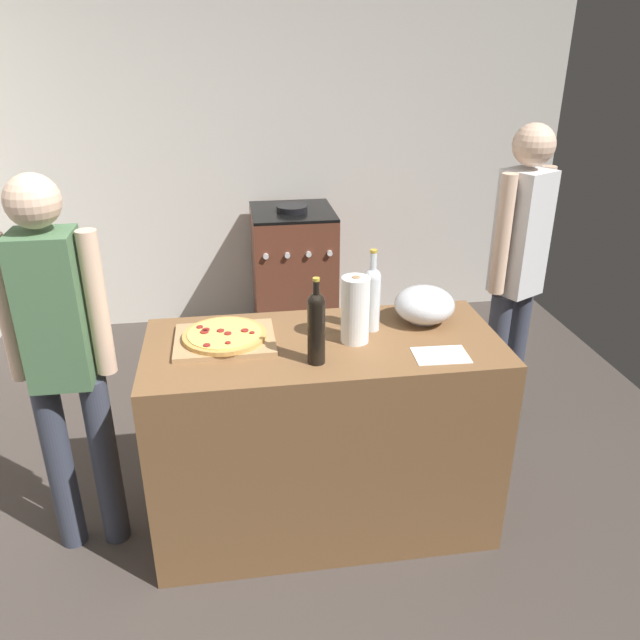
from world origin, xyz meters
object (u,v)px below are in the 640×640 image
(mixing_bowl, at_px, (424,305))
(paper_towel_roll, at_px, (355,310))
(person_in_stripes, at_px, (61,352))
(stove, at_px, (293,273))
(wine_bottle_green, at_px, (372,296))
(wine_bottle_amber, at_px, (316,325))
(pizza, at_px, (224,335))
(person_in_red, at_px, (517,268))

(mixing_bowl, distance_m, paper_towel_roll, 0.36)
(mixing_bowl, bearing_deg, person_in_stripes, -175.46)
(stove, xyz_separation_m, person_in_stripes, (-1.10, -1.96, 0.46))
(wine_bottle_green, bearing_deg, wine_bottle_amber, -136.47)
(pizza, height_order, stove, stove)
(mixing_bowl, xyz_separation_m, person_in_stripes, (-1.47, -0.12, -0.05))
(pizza, bearing_deg, person_in_stripes, -175.58)
(paper_towel_roll, distance_m, stove, 2.06)
(paper_towel_roll, relative_size, wine_bottle_amber, 0.81)
(wine_bottle_amber, bearing_deg, wine_bottle_green, 43.53)
(mixing_bowl, height_order, paper_towel_roll, paper_towel_roll)
(paper_towel_roll, height_order, wine_bottle_green, wine_bottle_green)
(paper_towel_roll, xyz_separation_m, person_in_stripes, (-1.14, 0.02, -0.11))
(paper_towel_roll, bearing_deg, mixing_bowl, 22.40)
(mixing_bowl, xyz_separation_m, person_in_red, (0.62, 0.44, -0.02))
(stove, relative_size, person_in_stripes, 0.60)
(mixing_bowl, relative_size, wine_bottle_green, 0.74)
(person_in_red, bearing_deg, wine_bottle_green, -150.96)
(wine_bottle_green, height_order, person_in_red, person_in_red)
(pizza, bearing_deg, wine_bottle_amber, -33.29)
(mixing_bowl, distance_m, person_in_stripes, 1.47)
(mixing_bowl, xyz_separation_m, paper_towel_roll, (-0.33, -0.14, 0.06))
(paper_towel_roll, distance_m, wine_bottle_amber, 0.24)
(wine_bottle_green, xyz_separation_m, person_in_stripes, (-1.23, -0.08, -0.12))
(paper_towel_roll, distance_m, person_in_red, 1.12)
(pizza, bearing_deg, person_in_red, 19.12)
(pizza, xyz_separation_m, mixing_bowl, (0.85, 0.07, 0.05))
(person_in_stripes, bearing_deg, pizza, 4.42)
(pizza, relative_size, paper_towel_roll, 1.21)
(pizza, xyz_separation_m, person_in_red, (1.47, 0.51, 0.02))
(mixing_bowl, height_order, stove, mixing_bowl)
(wine_bottle_green, height_order, person_in_stripes, person_in_stripes)
(mixing_bowl, distance_m, wine_bottle_amber, 0.59)
(pizza, relative_size, wine_bottle_green, 0.96)
(paper_towel_roll, relative_size, stove, 0.29)
(stove, height_order, person_in_red, person_in_red)
(pizza, xyz_separation_m, person_in_stripes, (-0.62, -0.05, -0.00))
(wine_bottle_amber, xyz_separation_m, stove, (0.14, 2.14, -0.59))
(person_in_red, bearing_deg, wine_bottle_amber, -147.01)
(person_in_red, bearing_deg, paper_towel_roll, -148.76)
(wine_bottle_amber, distance_m, stove, 2.22)
(person_in_stripes, bearing_deg, wine_bottle_green, 3.70)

